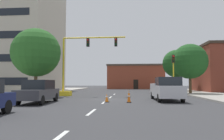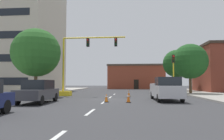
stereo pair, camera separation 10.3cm
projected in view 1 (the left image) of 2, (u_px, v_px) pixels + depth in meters
name	position (u px, v px, depth m)	size (l,w,h in m)	color
ground_plane	(108.00, 99.00, 19.52)	(160.00, 160.00, 0.00)	#38383A
sidewalk_left	(27.00, 93.00, 28.47)	(6.00, 56.00, 0.14)	#B2ADA3
sidewalk_right	(208.00, 94.00, 26.50)	(6.00, 56.00, 0.14)	#9E998E
lane_stripe_seg_1	(91.00, 112.00, 11.06)	(0.16, 2.40, 0.01)	silver
lane_stripe_seg_2	(104.00, 102.00, 16.54)	(0.16, 2.40, 0.01)	silver
lane_stripe_seg_3	(110.00, 97.00, 22.01)	(0.16, 2.40, 0.01)	silver
lane_stripe_seg_4	(114.00, 94.00, 27.48)	(0.16, 2.40, 0.01)	silver
building_tall_left	(18.00, 33.00, 38.27)	(14.00, 14.18, 20.88)	beige
building_brick_center	(135.00, 77.00, 52.81)	(13.71, 8.40, 5.85)	brown
traffic_signal_gantry	(72.00, 77.00, 24.50)	(8.13, 1.20, 6.83)	yellow
traffic_light_pole_right	(173.00, 66.00, 24.82)	(0.32, 0.47, 4.80)	yellow
tree_right_far	(176.00, 64.00, 37.28)	(4.86, 4.86, 7.30)	brown
tree_left_near	(36.00, 53.00, 23.12)	(5.28, 5.28, 7.45)	brown
tree_right_mid	(190.00, 61.00, 27.87)	(4.61, 4.61, 6.63)	#4C3823
pickup_truck_silver	(166.00, 89.00, 18.12)	(2.19, 5.47, 1.99)	#BCBCC1
sedan_dark_gray_mid_left	(39.00, 91.00, 15.98)	(2.03, 4.57, 1.74)	#3D3D42
traffic_cone_roadside_a	(129.00, 93.00, 22.40)	(0.36, 0.36, 0.79)	black
traffic_cone_roadside_b	(107.00, 98.00, 16.65)	(0.36, 0.36, 0.68)	black
traffic_cone_roadside_c	(129.00, 98.00, 16.30)	(0.36, 0.36, 0.78)	black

